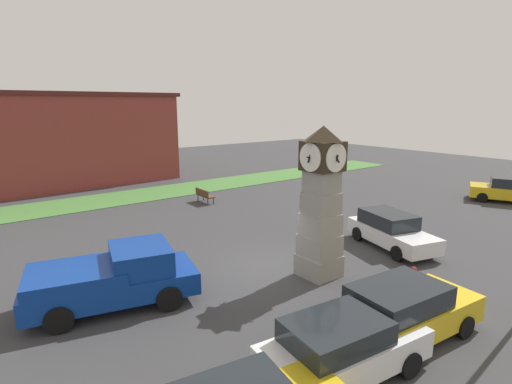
# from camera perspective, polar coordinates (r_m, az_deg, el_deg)

# --- Properties ---
(ground_plane) EXTENTS (81.56, 81.56, 0.00)m
(ground_plane) POSITION_cam_1_polar(r_m,az_deg,el_deg) (16.00, 1.73, -10.56)
(ground_plane) COLOR #38383A
(clock_tower) EXTENTS (1.56, 1.54, 5.53)m
(clock_tower) POSITION_cam_1_polar(r_m,az_deg,el_deg) (14.54, 9.25, -1.83)
(clock_tower) COLOR gray
(clock_tower) RESTS_ON ground_plane
(bollard_near_tower) EXTENTS (0.23, 0.23, 0.93)m
(bollard_near_tower) POSITION_cam_1_polar(r_m,az_deg,el_deg) (14.77, 21.49, -11.54)
(bollard_near_tower) COLOR maroon
(bollard_near_tower) RESTS_ON ground_plane
(bollard_mid_row) EXTENTS (0.25, 0.25, 0.90)m
(bollard_mid_row) POSITION_cam_1_polar(r_m,az_deg,el_deg) (13.57, 18.51, -13.58)
(bollard_mid_row) COLOR #333338
(bollard_mid_row) RESTS_ON ground_plane
(car_near_tower) EXTENTS (4.29, 2.24, 1.51)m
(car_near_tower) POSITION_cam_1_polar(r_m,az_deg,el_deg) (10.11, 12.24, -20.82)
(car_near_tower) COLOR silver
(car_near_tower) RESTS_ON ground_plane
(car_by_building) EXTENTS (4.66, 2.31, 1.60)m
(car_by_building) POSITION_cam_1_polar(r_m,az_deg,el_deg) (11.90, 20.29, -15.66)
(car_by_building) COLOR gold
(car_by_building) RESTS_ON ground_plane
(car_far_lot) EXTENTS (2.82, 4.62, 1.54)m
(car_far_lot) POSITION_cam_1_polar(r_m,az_deg,el_deg) (18.75, 18.70, -5.17)
(car_far_lot) COLOR silver
(car_far_lot) RESTS_ON ground_plane
(car_silver_hatch) EXTENTS (3.45, 4.38, 1.61)m
(car_silver_hatch) POSITION_cam_1_polar(r_m,az_deg,el_deg) (30.54, 32.06, 0.32)
(car_silver_hatch) COLOR gold
(car_silver_hatch) RESTS_ON ground_plane
(pickup_truck) EXTENTS (5.49, 3.34, 1.85)m
(pickup_truck) POSITION_cam_1_polar(r_m,az_deg,el_deg) (13.58, -19.72, -11.43)
(pickup_truck) COLOR navy
(pickup_truck) RESTS_ON ground_plane
(bench) EXTENTS (0.56, 1.61, 0.90)m
(bench) POSITION_cam_1_polar(r_m,az_deg,el_deg) (25.85, -7.41, -0.39)
(bench) COLOR brown
(bench) RESTS_ON ground_plane
(pedestrian_near_bench) EXTENTS (0.47, 0.42, 1.67)m
(pedestrian_near_bench) POSITION_cam_1_polar(r_m,az_deg,el_deg) (34.02, 11.82, 3.32)
(pedestrian_near_bench) COLOR #338C4C
(pedestrian_near_bench) RESTS_ON ground_plane
(warehouse_blue_far) EXTENTS (20.02, 9.24, 7.09)m
(warehouse_blue_far) POSITION_cam_1_polar(r_m,az_deg,el_deg) (34.87, -28.38, 6.60)
(warehouse_blue_far) COLOR maroon
(warehouse_blue_far) RESTS_ON ground_plane
(grass_verge_far) EXTENTS (48.93, 4.15, 0.04)m
(grass_verge_far) POSITION_cam_1_polar(r_m,az_deg,el_deg) (29.20, -14.53, -0.21)
(grass_verge_far) COLOR #477A38
(grass_verge_far) RESTS_ON ground_plane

